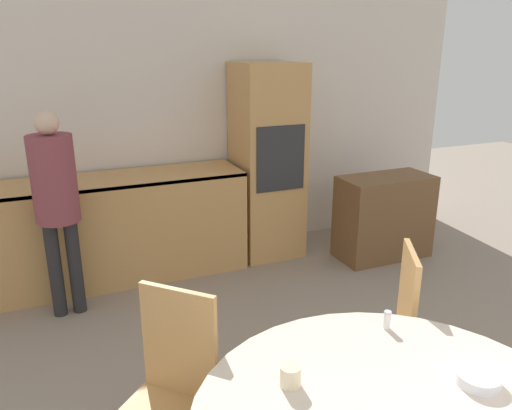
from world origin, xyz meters
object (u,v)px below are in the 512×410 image
(bowl_centre, at_px, (478,379))
(chair_far_right, at_px, (388,326))
(sideboard, at_px, (384,217))
(oven_unit, at_px, (267,162))
(person_standing, at_px, (56,193))
(chair_far_left, at_px, (171,386))
(cup, at_px, (290,376))

(bowl_centre, bearing_deg, chair_far_right, 76.16)
(sideboard, relative_size, bowl_centre, 5.37)
(oven_unit, bearing_deg, bowl_centre, -99.75)
(sideboard, distance_m, bowl_centre, 3.04)
(oven_unit, distance_m, bowl_centre, 3.18)
(person_standing, bearing_deg, oven_unit, 14.74)
(chair_far_left, bearing_deg, bowl_centre, 10.46)
(chair_far_left, height_order, bowl_centre, chair_far_left)
(person_standing, height_order, bowl_centre, person_standing)
(oven_unit, bearing_deg, chair_far_left, -123.09)
(cup, bearing_deg, sideboard, 46.36)
(chair_far_left, bearing_deg, cup, -6.03)
(oven_unit, height_order, cup, oven_unit)
(chair_far_right, distance_m, person_standing, 2.48)
(chair_far_right, height_order, bowl_centre, chair_far_right)
(oven_unit, xyz_separation_m, person_standing, (-1.92, -0.51, 0.05))
(person_standing, height_order, cup, person_standing)
(oven_unit, xyz_separation_m, chair_far_right, (-0.35, -2.37, -0.38))
(sideboard, relative_size, chair_far_right, 0.91)
(oven_unit, xyz_separation_m, bowl_centre, (-0.54, -3.13, -0.13))
(cup, bearing_deg, oven_unit, 67.19)
(person_standing, relative_size, cup, 18.34)
(chair_far_right, relative_size, cup, 11.56)
(sideboard, distance_m, cup, 3.22)
(sideboard, height_order, bowl_centre, bowl_centre)
(sideboard, bearing_deg, chair_far_left, -144.20)
(sideboard, height_order, chair_far_right, chair_far_right)
(chair_far_right, bearing_deg, sideboard, 173.66)
(chair_far_left, height_order, cup, chair_far_left)
(sideboard, height_order, person_standing, person_standing)
(person_standing, bearing_deg, chair_far_left, -79.22)
(oven_unit, height_order, chair_far_right, oven_unit)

